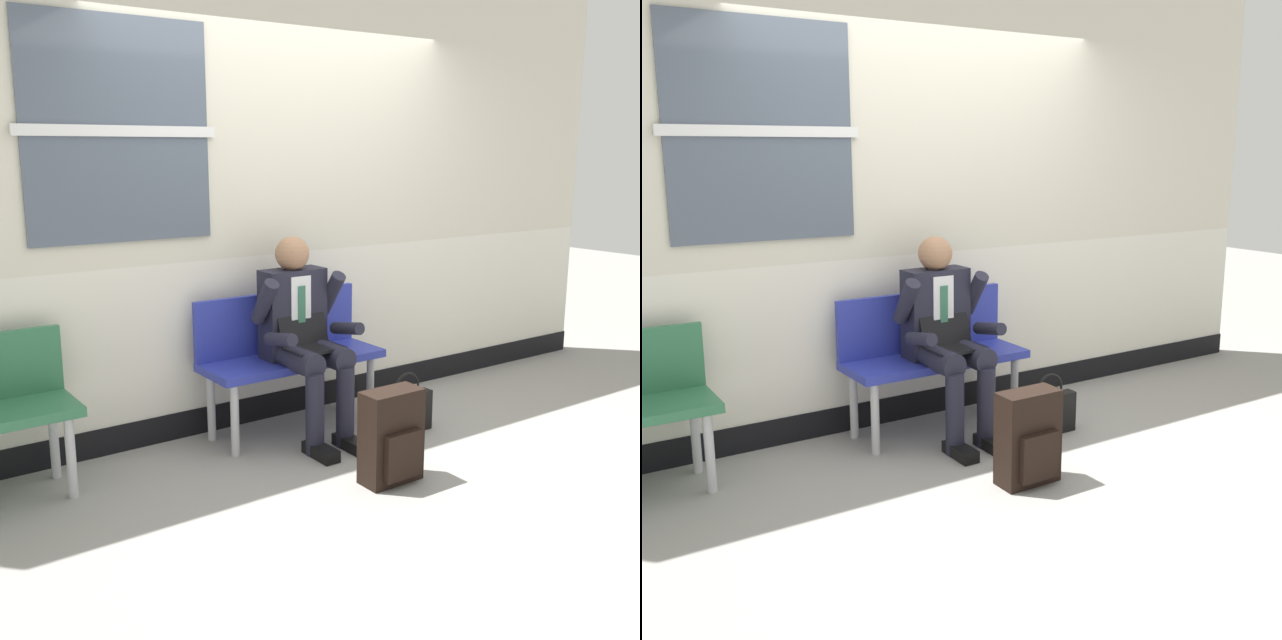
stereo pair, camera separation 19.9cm
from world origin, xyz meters
The scene contains 6 objects.
ground_plane centered at (0.00, 0.00, 0.00)m, with size 18.00×18.00×0.00m, color gray.
station_wall centered at (-0.01, 0.69, 1.48)m, with size 5.86×0.16×2.97m.
bench_with_person centered at (-0.13, 0.41, 0.52)m, with size 1.16×0.42×0.87m.
person_seated centered at (-0.13, 0.21, 0.66)m, with size 0.57×0.70×1.24m.
backpack centered at (-0.12, -0.60, 0.25)m, with size 0.33×0.21×0.51m.
handbag centered at (0.42, -0.11, 0.14)m, with size 0.37×0.08×0.40m.
Camera 1 is at (-2.61, -3.49, 1.76)m, focal length 42.50 mm.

